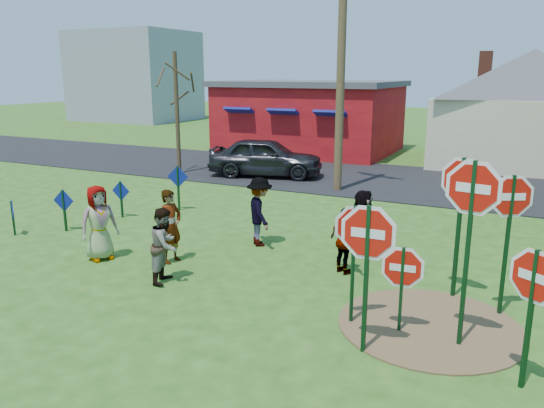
{
  "coord_description": "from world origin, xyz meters",
  "views": [
    {
      "loc": [
        5.76,
        -9.89,
        4.34
      ],
      "look_at": [
        0.07,
        1.72,
        1.13
      ],
      "focal_mm": 35.0,
      "sensor_mm": 36.0,
      "label": 1
    }
  ],
  "objects_px": {
    "stop_sign_d": "(511,210)",
    "utility_pole": "(341,50)",
    "stop_sign_c": "(471,211)",
    "suv": "(266,157)",
    "stop_sign_b": "(462,193)",
    "person_a": "(99,223)",
    "stop_sign_a": "(368,246)",
    "person_b": "(171,226)"
  },
  "relations": [
    {
      "from": "stop_sign_d",
      "to": "utility_pole",
      "type": "bearing_deg",
      "value": 98.07
    },
    {
      "from": "stop_sign_c",
      "to": "stop_sign_d",
      "type": "xyz_separation_m",
      "value": [
        0.52,
        1.51,
        -0.27
      ]
    },
    {
      "from": "suv",
      "to": "stop_sign_c",
      "type": "bearing_deg",
      "value": -155.28
    },
    {
      "from": "stop_sign_b",
      "to": "person_a",
      "type": "relative_size",
      "value": 1.65
    },
    {
      "from": "stop_sign_a",
      "to": "suv",
      "type": "relative_size",
      "value": 0.54
    },
    {
      "from": "stop_sign_a",
      "to": "suv",
      "type": "bearing_deg",
      "value": 120.48
    },
    {
      "from": "stop_sign_b",
      "to": "utility_pole",
      "type": "height_order",
      "value": "utility_pole"
    },
    {
      "from": "stop_sign_b",
      "to": "stop_sign_d",
      "type": "xyz_separation_m",
      "value": [
        0.88,
        -0.45,
        -0.13
      ]
    },
    {
      "from": "person_a",
      "to": "person_b",
      "type": "distance_m",
      "value": 1.74
    },
    {
      "from": "person_b",
      "to": "stop_sign_a",
      "type": "bearing_deg",
      "value": -105.2
    },
    {
      "from": "stop_sign_a",
      "to": "person_a",
      "type": "bearing_deg",
      "value": 165.84
    },
    {
      "from": "person_a",
      "to": "suv",
      "type": "bearing_deg",
      "value": 31.07
    },
    {
      "from": "stop_sign_c",
      "to": "suv",
      "type": "distance_m",
      "value": 14.9
    },
    {
      "from": "stop_sign_d",
      "to": "person_b",
      "type": "xyz_separation_m",
      "value": [
        -7.12,
        -0.35,
        -1.13
      ]
    },
    {
      "from": "stop_sign_d",
      "to": "person_a",
      "type": "relative_size",
      "value": 1.53
    },
    {
      "from": "stop_sign_c",
      "to": "stop_sign_b",
      "type": "bearing_deg",
      "value": 110.07
    },
    {
      "from": "suv",
      "to": "person_a",
      "type": "bearing_deg",
      "value": 171.44
    },
    {
      "from": "person_b",
      "to": "stop_sign_b",
      "type": "bearing_deg",
      "value": -76.61
    },
    {
      "from": "suv",
      "to": "person_b",
      "type": "bearing_deg",
      "value": -179.51
    },
    {
      "from": "stop_sign_b",
      "to": "suv",
      "type": "height_order",
      "value": "stop_sign_b"
    },
    {
      "from": "stop_sign_d",
      "to": "suv",
      "type": "bearing_deg",
      "value": 107.27
    },
    {
      "from": "person_a",
      "to": "stop_sign_d",
      "type": "bearing_deg",
      "value": -58.53
    },
    {
      "from": "stop_sign_b",
      "to": "stop_sign_c",
      "type": "relative_size",
      "value": 0.92
    },
    {
      "from": "suv",
      "to": "utility_pole",
      "type": "relative_size",
      "value": 0.49
    },
    {
      "from": "person_b",
      "to": "utility_pole",
      "type": "distance_m",
      "value": 10.04
    },
    {
      "from": "stop_sign_a",
      "to": "person_b",
      "type": "xyz_separation_m",
      "value": [
        -5.25,
        2.04,
        -0.89
      ]
    },
    {
      "from": "stop_sign_b",
      "to": "person_a",
      "type": "distance_m",
      "value": 8.09
    },
    {
      "from": "stop_sign_a",
      "to": "person_a",
      "type": "height_order",
      "value": "stop_sign_a"
    },
    {
      "from": "stop_sign_d",
      "to": "utility_pole",
      "type": "xyz_separation_m",
      "value": [
        -6.19,
        8.7,
        3.11
      ]
    },
    {
      "from": "person_b",
      "to": "utility_pole",
      "type": "bearing_deg",
      "value": 0.16
    },
    {
      "from": "stop_sign_a",
      "to": "stop_sign_d",
      "type": "distance_m",
      "value": 3.05
    },
    {
      "from": "suv",
      "to": "utility_pole",
      "type": "height_order",
      "value": "utility_pole"
    },
    {
      "from": "stop_sign_d",
      "to": "utility_pole",
      "type": "relative_size",
      "value": 0.28
    },
    {
      "from": "stop_sign_b",
      "to": "person_a",
      "type": "height_order",
      "value": "stop_sign_b"
    },
    {
      "from": "stop_sign_d",
      "to": "suv",
      "type": "height_order",
      "value": "stop_sign_d"
    },
    {
      "from": "stop_sign_b",
      "to": "stop_sign_d",
      "type": "bearing_deg",
      "value": -7.68
    },
    {
      "from": "stop_sign_b",
      "to": "stop_sign_d",
      "type": "height_order",
      "value": "stop_sign_b"
    },
    {
      "from": "stop_sign_a",
      "to": "stop_sign_c",
      "type": "bearing_deg",
      "value": 30.47
    },
    {
      "from": "stop_sign_c",
      "to": "person_b",
      "type": "xyz_separation_m",
      "value": [
        -6.61,
        1.16,
        -1.4
      ]
    },
    {
      "from": "person_b",
      "to": "suv",
      "type": "xyz_separation_m",
      "value": [
        -2.75,
        10.35,
        -0.01
      ]
    },
    {
      "from": "stop_sign_a",
      "to": "stop_sign_b",
      "type": "distance_m",
      "value": 3.03
    },
    {
      "from": "stop_sign_c",
      "to": "stop_sign_d",
      "type": "relative_size",
      "value": 1.17
    }
  ]
}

